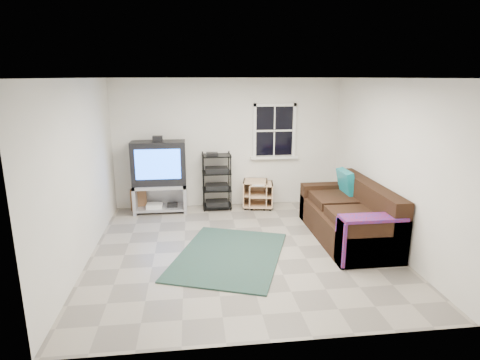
{
  "coord_description": "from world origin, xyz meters",
  "views": [
    {
      "loc": [
        -0.74,
        -5.76,
        2.62
      ],
      "look_at": [
        0.01,
        0.4,
        1.02
      ],
      "focal_mm": 30.0,
      "sensor_mm": 36.0,
      "label": 1
    }
  ],
  "objects": [
    {
      "name": "tv_unit",
      "position": [
        -1.38,
        2.02,
        0.83
      ],
      "size": [
        1.03,
        0.52,
        1.52
      ],
      "color": "#A5A4AC",
      "rests_on": "ground"
    },
    {
      "name": "room",
      "position": [
        0.95,
        2.27,
        1.48
      ],
      "size": [
        4.6,
        4.62,
        4.6
      ],
      "color": "gray",
      "rests_on": "ground"
    },
    {
      "name": "sofa",
      "position": [
        1.82,
        0.24,
        0.36
      ],
      "size": [
        0.99,
        2.24,
        1.02
      ],
      "color": "black",
      "rests_on": "ground"
    },
    {
      "name": "av_rack",
      "position": [
        -0.26,
        2.07,
        0.5
      ],
      "size": [
        0.58,
        0.42,
        1.15
      ],
      "color": "black",
      "rests_on": "ground"
    },
    {
      "name": "side_table_right",
      "position": [
        0.64,
        2.02,
        0.31
      ],
      "size": [
        0.55,
        0.55,
        0.55
      ],
      "rotation": [
        0.0,
        0.0,
        -0.17
      ],
      "color": "#DEB388",
      "rests_on": "ground"
    },
    {
      "name": "paper_bag",
      "position": [
        -1.84,
        2.15,
        0.21
      ],
      "size": [
        0.34,
        0.27,
        0.42
      ],
      "primitive_type": "cube",
      "rotation": [
        0.0,
        0.0,
        0.31
      ],
      "color": "brown",
      "rests_on": "ground"
    },
    {
      "name": "side_table_left",
      "position": [
        0.54,
        2.08,
        0.3
      ],
      "size": [
        0.57,
        0.57,
        0.57
      ],
      "rotation": [
        0.0,
        0.0,
        -0.19
      ],
      "color": "#DEB388",
      "rests_on": "ground"
    },
    {
      "name": "shag_rug",
      "position": [
        -0.23,
        -0.23,
        0.01
      ],
      "size": [
        2.08,
        2.41,
        0.02
      ],
      "primitive_type": "cube",
      "rotation": [
        0.0,
        0.0,
        -0.35
      ],
      "color": "#312115",
      "rests_on": "ground"
    }
  ]
}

